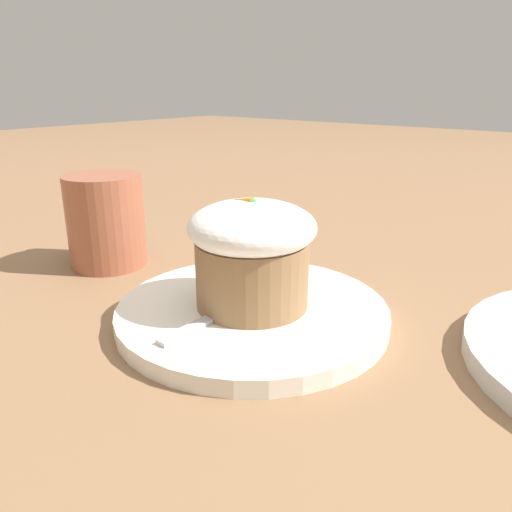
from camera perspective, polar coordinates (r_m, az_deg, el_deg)
The scene contains 5 objects.
ground_plane at distance 0.44m, azimuth -0.43°, elevation -7.30°, with size 4.00×4.00×0.00m, color #846042.
dessert_plate at distance 0.43m, azimuth -0.44°, elevation -6.44°, with size 0.23×0.23×0.01m.
carrot_cake at distance 0.42m, azimuth -0.00°, elevation 0.65°, with size 0.11×0.11×0.09m.
spoon at distance 0.42m, azimuth -2.70°, elevation -5.77°, with size 0.03×0.11×0.01m.
coffee_cup at distance 0.58m, azimuth -16.90°, elevation 3.91°, with size 0.12×0.08×0.10m.
Camera 1 is at (-0.25, 0.30, 0.20)m, focal length 35.00 mm.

